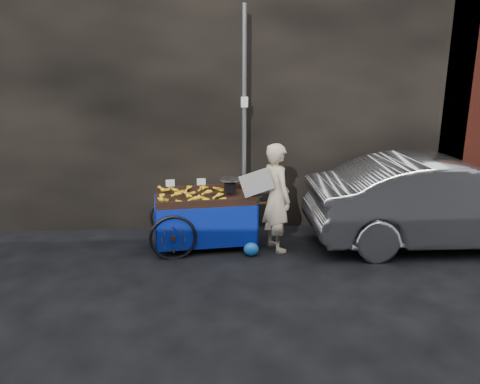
{
  "coord_description": "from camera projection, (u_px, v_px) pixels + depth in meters",
  "views": [
    {
      "loc": [
        -0.25,
        -6.89,
        3.05
      ],
      "look_at": [
        0.18,
        0.5,
        1.0
      ],
      "focal_mm": 35.0,
      "sensor_mm": 36.0,
      "label": 1
    }
  ],
  "objects": [
    {
      "name": "plastic_bag",
      "position": [
        251.0,
        249.0,
        7.63
      ],
      "size": [
        0.25,
        0.2,
        0.22
      ],
      "primitive_type": "ellipsoid",
      "color": "blue",
      "rests_on": "ground"
    },
    {
      "name": "building_wall",
      "position": [
        245.0,
        92.0,
        9.31
      ],
      "size": [
        13.5,
        2.0,
        5.0
      ],
      "color": "black",
      "rests_on": "ground"
    },
    {
      "name": "parked_car",
      "position": [
        446.0,
        201.0,
        7.98
      ],
      "size": [
        4.65,
        1.62,
        1.53
      ],
      "primitive_type": "imported",
      "rotation": [
        0.0,
        0.0,
        1.57
      ],
      "color": "#ACAEB3",
      "rests_on": "ground"
    },
    {
      "name": "ground",
      "position": [
        231.0,
        261.0,
        7.46
      ],
      "size": [
        80.0,
        80.0,
        0.0
      ],
      "primitive_type": "plane",
      "color": "black",
      "rests_on": "ground"
    },
    {
      "name": "banana_cart",
      "position": [
        201.0,
        202.0,
        7.95
      ],
      "size": [
        2.37,
        1.31,
        1.23
      ],
      "rotation": [
        0.0,
        0.0,
        0.12
      ],
      "color": "black",
      "rests_on": "ground"
    },
    {
      "name": "vendor",
      "position": [
        276.0,
        198.0,
        7.7
      ],
      "size": [
        0.97,
        0.78,
        1.81
      ],
      "rotation": [
        0.0,
        0.0,
        1.95
      ],
      "color": "#C3B291",
      "rests_on": "ground"
    },
    {
      "name": "street_pole",
      "position": [
        244.0,
        125.0,
        8.19
      ],
      "size": [
        0.12,
        0.1,
        4.0
      ],
      "color": "slate",
      "rests_on": "ground"
    }
  ]
}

